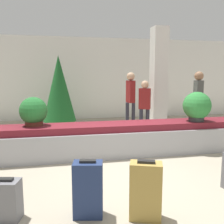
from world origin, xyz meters
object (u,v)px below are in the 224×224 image
object	(u,v)px
pillar	(159,79)
traveler_1	(145,103)
traveler_0	(131,95)
traveler_2	(198,97)
suitcase_2	(88,189)
potted_plant_1	(34,112)
suitcase_0	(7,200)
suitcase_1	(146,191)
decorated_tree	(59,89)
potted_plant_0	(197,107)

from	to	relation	value
pillar	traveler_1	size ratio (longest dim) A/B	2.04
traveler_0	traveler_2	world-z (taller)	traveler_2
suitcase_2	traveler_2	bearing A→B (deg)	56.85
traveler_2	potted_plant_1	bearing A→B (deg)	-64.76
potted_plant_1	traveler_0	distance (m)	3.55
suitcase_0	suitcase_1	size ratio (longest dim) A/B	0.71
suitcase_0	traveler_0	bearing A→B (deg)	71.37
pillar	decorated_tree	bearing A→B (deg)	160.67
suitcase_2	potted_plant_0	size ratio (longest dim) A/B	1.06
suitcase_0	traveler_0	world-z (taller)	traveler_0
suitcase_1	decorated_tree	world-z (taller)	decorated_tree
potted_plant_1	traveler_2	bearing A→B (deg)	15.44
suitcase_0	traveler_1	distance (m)	4.97
suitcase_2	decorated_tree	distance (m)	5.83
suitcase_0	suitcase_2	bearing A→B (deg)	6.14
potted_plant_1	decorated_tree	xyz separation A→B (m)	(0.50, 3.31, 0.31)
traveler_1	decorated_tree	distance (m)	3.01
suitcase_0	suitcase_2	xyz separation A→B (m)	(0.95, -0.11, 0.10)
suitcase_0	traveler_0	distance (m)	5.48
suitcase_0	potted_plant_0	size ratio (longest dim) A/B	0.77
pillar	suitcase_1	bearing A→B (deg)	-113.30
pillar	traveler_2	world-z (taller)	pillar
potted_plant_0	traveler_0	world-z (taller)	traveler_0
traveler_2	decorated_tree	bearing A→B (deg)	-108.37
pillar	traveler_0	size ratio (longest dim) A/B	1.76
traveler_1	traveler_2	bearing A→B (deg)	-163.27
potted_plant_1	decorated_tree	distance (m)	3.36
potted_plant_1	suitcase_0	bearing A→B (deg)	-92.40
suitcase_2	potted_plant_0	world-z (taller)	potted_plant_0
traveler_0	traveler_2	size ratio (longest dim) A/B	0.99
potted_plant_1	potted_plant_0	bearing A→B (deg)	-3.38
potted_plant_0	traveler_2	xyz separation A→B (m)	(0.86, 1.43, 0.10)
potted_plant_1	decorated_tree	size ratio (longest dim) A/B	0.25
suitcase_1	traveler_1	world-z (taller)	traveler_1
traveler_1	traveler_2	xyz separation A→B (m)	(1.48, -0.34, 0.19)
suitcase_0	potted_plant_0	world-z (taller)	potted_plant_0
traveler_0	traveler_1	distance (m)	0.79
suitcase_0	suitcase_1	bearing A→B (deg)	2.00
pillar	potted_plant_0	xyz separation A→B (m)	(-0.05, -2.43, -0.58)
traveler_1	pillar	bearing A→B (deg)	-105.93
traveler_0	traveler_2	distance (m)	2.02
potted_plant_0	suitcase_1	bearing A→B (deg)	-130.07
decorated_tree	suitcase_1	bearing A→B (deg)	-80.34
traveler_2	suitcase_0	bearing A→B (deg)	-42.00
pillar	traveler_0	bearing A→B (deg)	175.17
traveler_2	suitcase_2	bearing A→B (deg)	-34.44
suitcase_2	decorated_tree	world-z (taller)	decorated_tree
suitcase_2	traveler_0	distance (m)	5.14
potted_plant_0	traveler_0	distance (m)	2.65
pillar	potted_plant_0	world-z (taller)	pillar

